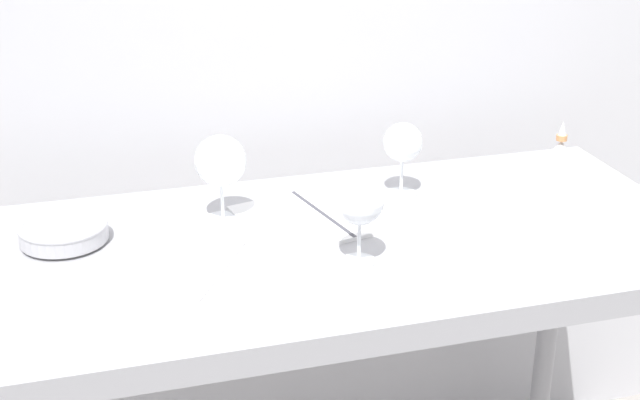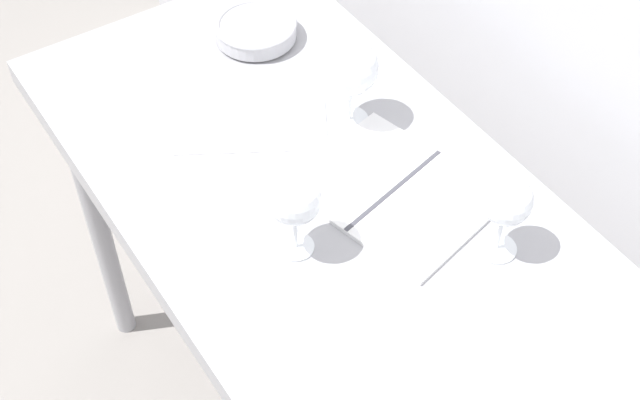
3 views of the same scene
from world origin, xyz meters
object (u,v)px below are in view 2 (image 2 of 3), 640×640
(wine_glass_near_left, at_px, (164,247))
(tasting_sheet_lower, at_px, (515,400))
(wine_glass_far_left, at_px, (271,196))
(wine_glass_near_right, at_px, (429,399))
(tasting_sheet_upper, at_px, (334,294))
(wine_glass_far_right, at_px, (423,275))
(decanter_funnel, at_px, (597,481))
(tasting_bowl, at_px, (137,191))
(wine_glass_near_center, at_px, (285,314))

(wine_glass_near_left, bearing_deg, tasting_sheet_lower, 16.40)
(wine_glass_far_left, height_order, wine_glass_near_right, wine_glass_far_left)
(wine_glass_far_left, relative_size, tasting_sheet_upper, 0.70)
(wine_glass_near_right, distance_m, tasting_sheet_upper, 0.40)
(wine_glass_far_left, relative_size, wine_glass_far_right, 0.97)
(tasting_sheet_upper, xyz_separation_m, tasting_sheet_lower, (0.41, -0.00, 0.00))
(wine_glass_far_left, bearing_deg, tasting_sheet_upper, -11.10)
(wine_glass_far_left, distance_m, wine_glass_near_right, 0.57)
(wine_glass_near_right, relative_size, decanter_funnel, 1.20)
(tasting_bowl, bearing_deg, decanter_funnel, -2.31)
(wine_glass_far_right, relative_size, tasting_sheet_lower, 0.86)
(wine_glass_far_right, height_order, tasting_sheet_lower, wine_glass_far_right)
(wine_glass_near_right, xyz_separation_m, tasting_sheet_upper, (-0.33, 0.18, -0.12))
(wine_glass_near_left, bearing_deg, tasting_sheet_upper, 37.53)
(wine_glass_far_left, bearing_deg, wine_glass_near_left, -104.78)
(decanter_funnel, bearing_deg, wine_glass_near_left, -173.05)
(wine_glass_near_center, relative_size, tasting_sheet_lower, 0.85)
(tasting_sheet_upper, relative_size, tasting_sheet_lower, 1.19)
(tasting_sheet_lower, bearing_deg, wine_glass_far_left, 149.12)
(wine_glass_near_center, height_order, tasting_bowl, wine_glass_near_center)
(wine_glass_near_left, height_order, wine_glass_near_center, wine_glass_near_center)
(wine_glass_near_left, xyz_separation_m, tasting_sheet_lower, (0.67, 0.20, -0.12))
(wine_glass_far_left, bearing_deg, wine_glass_near_center, -44.16)
(wine_glass_far_left, bearing_deg, tasting_sheet_lower, -3.71)
(wine_glass_far_left, xyz_separation_m, wine_glass_near_left, (-0.06, -0.24, -0.00))
(tasting_sheet_upper, bearing_deg, wine_glass_near_right, -30.71)
(wine_glass_far_right, xyz_separation_m, tasting_sheet_upper, (-0.17, -0.04, -0.13))
(wine_glass_near_center, height_order, wine_glass_far_right, wine_glass_far_right)
(wine_glass_near_right, height_order, wine_glass_far_right, wine_glass_far_right)
(tasting_sheet_upper, bearing_deg, wine_glass_far_left, 166.48)
(tasting_bowl, bearing_deg, wine_glass_near_right, -8.75)
(wine_glass_near_left, distance_m, tasting_sheet_lower, 0.71)
(wine_glass_far_left, bearing_deg, decanter_funnel, -9.33)
(wine_glass_far_right, distance_m, tasting_sheet_lower, 0.28)
(tasting_bowl, height_order, decanter_funnel, decanter_funnel)
(tasting_bowl, bearing_deg, wine_glass_far_right, 7.13)
(wine_glass_near_center, bearing_deg, wine_glass_near_left, -178.49)
(wine_glass_far_left, height_order, wine_glass_near_center, wine_glass_near_center)
(wine_glass_far_left, height_order, tasting_sheet_upper, wine_glass_far_left)
(wine_glass_far_right, height_order, decanter_funnel, wine_glass_far_right)
(tasting_sheet_lower, height_order, tasting_bowl, tasting_bowl)
(wine_glass_near_right, bearing_deg, wine_glass_near_left, -178.16)
(tasting_sheet_upper, height_order, decanter_funnel, decanter_funnel)
(tasting_sheet_upper, bearing_deg, wine_glass_far_right, 10.43)
(wine_glass_near_center, relative_size, decanter_funnel, 1.22)
(wine_glass_near_left, xyz_separation_m, tasting_sheet_upper, (0.26, 0.20, -0.12))
(wine_glass_near_left, bearing_deg, wine_glass_near_right, 1.84)
(wine_glass_far_right, distance_m, tasting_bowl, 0.71)
(tasting_sheet_upper, distance_m, decanter_funnel, 0.61)
(tasting_sheet_upper, bearing_deg, wine_glass_near_center, -80.58)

